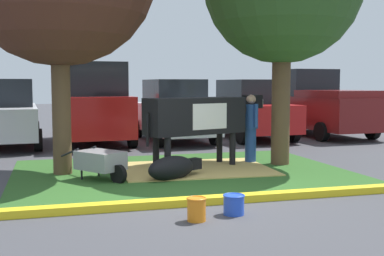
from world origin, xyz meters
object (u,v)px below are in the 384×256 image
object	(u,v)px
sedan_red	(249,110)
wheelbarrow	(101,161)
pickup_truck_maroon	(317,105)
bucket_blue	(234,204)
calf_lying	(173,168)
person_handler	(251,127)
sedan_silver	(5,114)
cow_holstein	(199,116)
suv_dark_grey	(93,103)
bucket_orange	(197,209)
hatchback_white	(174,111)

from	to	relation	value
sedan_red	wheelbarrow	bearing A→B (deg)	-132.35
pickup_truck_maroon	bucket_blue	bearing A→B (deg)	-125.45
calf_lying	wheelbarrow	world-z (taller)	wheelbarrow
person_handler	sedan_silver	bearing A→B (deg)	140.14
calf_lying	person_handler	xyz separation A→B (m)	(2.27, 1.51, 0.64)
cow_holstein	calf_lying	xyz separation A→B (m)	(-0.90, -1.20, -0.92)
bucket_blue	sedan_silver	xyz separation A→B (m)	(-3.86, 9.16, 0.83)
cow_holstein	pickup_truck_maroon	size ratio (longest dim) A/B	0.56
wheelbarrow	sedan_red	distance (m)	8.36
bucket_blue	sedan_red	world-z (taller)	sedan_red
suv_dark_grey	pickup_truck_maroon	world-z (taller)	suv_dark_grey
suv_dark_grey	cow_holstein	bearing A→B (deg)	-70.39
bucket_orange	hatchback_white	distance (m)	9.59
cow_holstein	person_handler	bearing A→B (deg)	12.85
person_handler	bucket_orange	distance (m)	5.20
wheelbarrow	sedan_red	xyz separation A→B (m)	(5.62, 6.16, 0.60)
suv_dark_grey	bucket_orange	bearing A→B (deg)	-86.12
cow_holstein	pickup_truck_maroon	distance (m)	8.44
cow_holstein	bucket_blue	xyz separation A→B (m)	(-0.65, -3.95, -1.01)
hatchback_white	sedan_red	world-z (taller)	same
cow_holstein	bucket_orange	xyz separation A→B (m)	(-1.27, -4.12, -0.99)
calf_lying	sedan_silver	distance (m)	7.40
sedan_silver	suv_dark_grey	distance (m)	2.62
cow_holstein	bucket_orange	distance (m)	4.42
suv_dark_grey	bucket_blue	bearing A→B (deg)	-82.32
bucket_orange	bucket_blue	size ratio (longest dim) A/B	1.02
cow_holstein	pickup_truck_maroon	bearing A→B (deg)	42.55
bucket_orange	sedan_silver	bearing A→B (deg)	109.16
hatchback_white	sedan_red	bearing A→B (deg)	0.87
person_handler	calf_lying	bearing A→B (deg)	-146.33
hatchback_white	sedan_red	xyz separation A→B (m)	(2.67, 0.04, 0.00)
cow_holstein	sedan_red	distance (m)	6.26
suv_dark_grey	pickup_truck_maroon	size ratio (longest dim) A/B	0.85
cow_holstein	hatchback_white	bearing A→B (deg)	82.47
person_handler	hatchback_white	size ratio (longest dim) A/B	0.36
person_handler	wheelbarrow	world-z (taller)	person_handler
wheelbarrow	sedan_red	world-z (taller)	sedan_red
bucket_orange	pickup_truck_maroon	xyz separation A→B (m)	(7.49, 9.83, 0.94)
sedan_silver	suv_dark_grey	world-z (taller)	suv_dark_grey
calf_lying	cow_holstein	bearing A→B (deg)	53.11
cow_holstein	bucket_orange	bearing A→B (deg)	-107.09
wheelbarrow	sedan_silver	distance (m)	6.54
person_handler	wheelbarrow	size ratio (longest dim) A/B	1.12
person_handler	suv_dark_grey	xyz separation A→B (m)	(-3.28, 5.05, 0.39)
suv_dark_grey	hatchback_white	bearing A→B (deg)	-2.80
bucket_orange	hatchback_white	xyz separation A→B (m)	(1.96, 9.35, 0.81)
person_handler	bucket_blue	distance (m)	4.77
calf_lying	hatchback_white	world-z (taller)	hatchback_white
person_handler	sedan_silver	size ratio (longest dim) A/B	0.36
wheelbarrow	cow_holstein	bearing A→B (deg)	21.48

